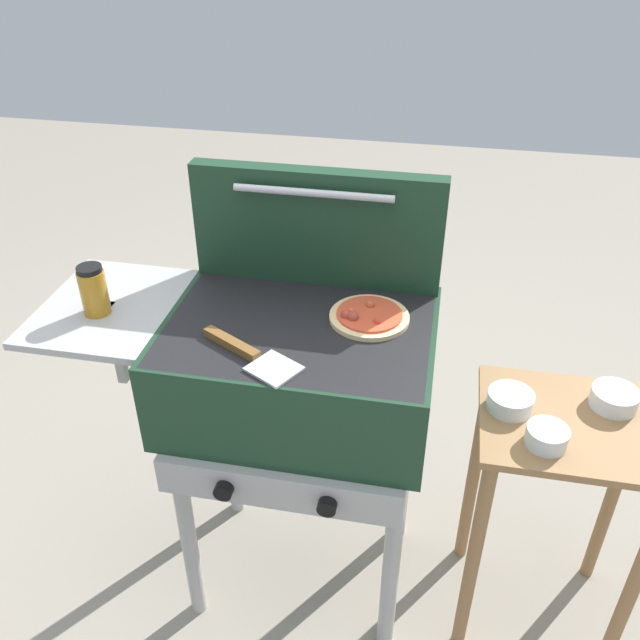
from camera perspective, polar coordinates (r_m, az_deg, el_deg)
ground_plane at (r=2.22m, az=-1.35°, el=-20.10°), size 8.00×8.00×0.00m
grill at (r=1.67m, az=-2.19°, el=-4.54°), size 0.96×0.53×0.90m
grill_lid_open at (r=1.69m, az=-0.26°, el=7.83°), size 0.63×0.08×0.30m
pizza_pepperoni at (r=1.60m, az=4.06°, el=0.32°), size 0.19×0.19×0.04m
sauce_jar at (r=1.69m, az=-18.53°, el=2.39°), size 0.06×0.06×0.13m
spatula at (r=1.49m, az=-6.03°, el=-2.83°), size 0.25×0.18×0.02m
prep_table at (r=1.84m, az=19.47°, el=-12.67°), size 0.44×0.36×0.71m
topping_bowl_near at (r=1.78m, az=23.53°, el=-6.10°), size 0.11×0.11×0.04m
topping_bowl_far at (r=1.61m, az=18.56°, el=-9.32°), size 0.10×0.10×0.04m
topping_bowl_middle at (r=1.68m, az=15.72°, el=-6.62°), size 0.11×0.11×0.04m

